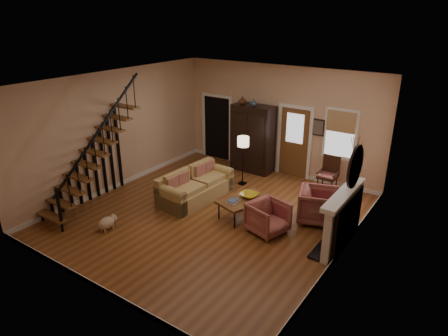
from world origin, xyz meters
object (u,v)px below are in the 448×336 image
Objects in this scene: sofa at (196,185)px; side_chair at (328,175)px; armchair_left at (268,218)px; coffee_table at (244,208)px; armchair_right at (318,206)px; armoire at (253,139)px; floor_lamp at (243,161)px.

side_chair reaches higher than sofa.
side_chair is at bearing 10.03° from armchair_left.
armchair_left is (2.42, -0.42, -0.03)m from sofa.
armchair_right is at bearing 27.43° from coffee_table.
armchair_right is (2.99, -1.95, -0.64)m from armoire.
coffee_table is 1.56× the size of armchair_left.
coffee_table is 2.83m from side_chair.
coffee_table is at bearing -57.16° from floor_lamp.
armoire reaches higher than side_chair.
floor_lamp reaches higher than armchair_right.
armchair_left is 0.79× the size of side_chair.
armoire is 3.62m from armchair_right.
armchair_left is 0.89× the size of armchair_right.
armchair_right is at bearing 15.66° from sofa.
coffee_table is 0.87× the size of floor_lamp.
armoire is 1.19m from floor_lamp.
floor_lamp is at bearing 75.31° from sofa.
sofa is 1.72× the size of coffee_table.
sofa is at bearing 176.10° from coffee_table.
floor_lamp is (0.32, -1.10, -0.33)m from armoire.
coffee_table is at bearing -63.14° from armoire.
floor_lamp is (0.50, 1.57, 0.32)m from sofa.
armchair_right is at bearing -76.02° from side_chair.
armoire reaches higher than armchair_left.
sofa is (-0.17, -2.67, -0.65)m from armoire.
floor_lamp is (-1.92, 1.99, 0.36)m from armchair_left.
armchair_left is 2.79m from floor_lamp.
side_chair is (2.72, 2.47, 0.11)m from sofa.
coffee_table is (1.40, -2.77, -0.81)m from armoire.
armchair_right is 0.89× the size of side_chair.
armoire is 2.06× the size of side_chair.
armchair_left is at bearing -7.00° from sofa.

